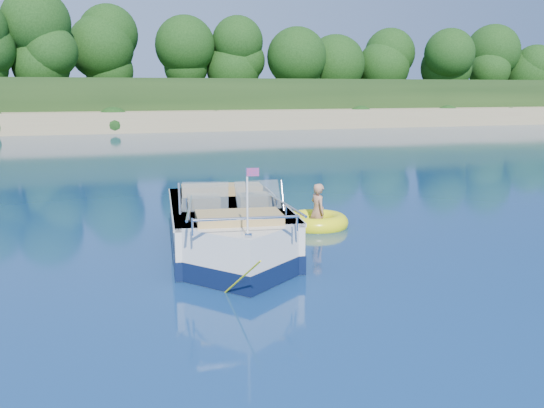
% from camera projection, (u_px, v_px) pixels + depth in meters
% --- Properties ---
extents(ground, '(160.00, 160.00, 0.00)m').
position_uv_depth(ground, '(145.00, 266.00, 10.87)').
color(ground, '#0A264C').
rests_on(ground, ground).
extents(shoreline, '(170.00, 59.00, 6.00)m').
position_uv_depth(shoreline, '(81.00, 108.00, 70.22)').
color(shoreline, tan).
rests_on(shoreline, ground).
extents(treeline, '(150.00, 7.12, 8.19)m').
position_uv_depth(treeline, '(83.00, 58.00, 48.14)').
color(treeline, black).
rests_on(treeline, ground).
extents(motorboat, '(2.74, 6.19, 2.07)m').
position_uv_depth(motorboat, '(230.00, 233.00, 11.65)').
color(motorboat, silver).
rests_on(motorboat, ground).
extents(tow_tube, '(1.74, 1.74, 0.40)m').
position_uv_depth(tow_tube, '(315.00, 222.00, 13.98)').
color(tow_tube, '#FDFE10').
rests_on(tow_tube, ground).
extents(boy, '(0.42, 0.75, 1.41)m').
position_uv_depth(boy, '(317.00, 227.00, 13.92)').
color(boy, tan).
rests_on(boy, ground).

